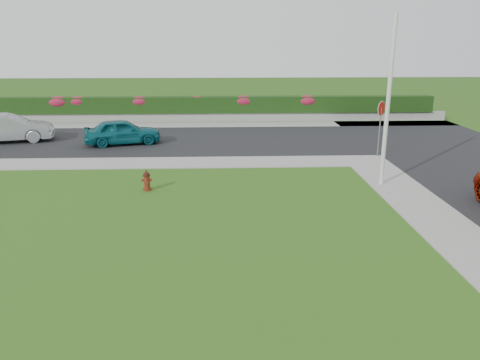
{
  "coord_description": "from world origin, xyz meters",
  "views": [
    {
      "loc": [
        0.27,
        -11.98,
        5.44
      ],
      "look_at": [
        0.85,
        3.16,
        0.9
      ],
      "focal_mm": 35.0,
      "sensor_mm": 36.0,
      "label": 1
    }
  ],
  "objects_px": {
    "sedan_teal": "(122,132)",
    "stop_sign": "(381,115)",
    "fire_hydrant": "(147,181)",
    "sedan_silver": "(8,128)",
    "utility_pole": "(388,103)"
  },
  "relations": [
    {
      "from": "utility_pole",
      "to": "stop_sign",
      "type": "height_order",
      "value": "utility_pole"
    },
    {
      "from": "sedan_silver",
      "to": "stop_sign",
      "type": "relative_size",
      "value": 1.7
    },
    {
      "from": "sedan_teal",
      "to": "stop_sign",
      "type": "relative_size",
      "value": 1.48
    },
    {
      "from": "sedan_teal",
      "to": "stop_sign",
      "type": "xyz_separation_m",
      "value": [
        12.9,
        -3.21,
        1.3
      ]
    },
    {
      "from": "fire_hydrant",
      "to": "sedan_silver",
      "type": "distance_m",
      "value": 12.61
    },
    {
      "from": "fire_hydrant",
      "to": "utility_pole",
      "type": "distance_m",
      "value": 9.48
    },
    {
      "from": "fire_hydrant",
      "to": "sedan_teal",
      "type": "bearing_deg",
      "value": 103.12
    },
    {
      "from": "sedan_silver",
      "to": "utility_pole",
      "type": "xyz_separation_m",
      "value": [
        17.93,
        -8.61,
        2.39
      ]
    },
    {
      "from": "fire_hydrant",
      "to": "stop_sign",
      "type": "xyz_separation_m",
      "value": [
        10.39,
        4.89,
        1.66
      ]
    },
    {
      "from": "fire_hydrant",
      "to": "sedan_teal",
      "type": "xyz_separation_m",
      "value": [
        -2.51,
        8.1,
        0.36
      ]
    },
    {
      "from": "stop_sign",
      "to": "utility_pole",
      "type": "bearing_deg",
      "value": -128.87
    },
    {
      "from": "fire_hydrant",
      "to": "sedan_silver",
      "type": "height_order",
      "value": "sedan_silver"
    },
    {
      "from": "utility_pole",
      "to": "sedan_silver",
      "type": "bearing_deg",
      "value": 154.36
    },
    {
      "from": "sedan_silver",
      "to": "utility_pole",
      "type": "relative_size",
      "value": 0.72
    },
    {
      "from": "sedan_teal",
      "to": "fire_hydrant",
      "type": "bearing_deg",
      "value": -178.15
    }
  ]
}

